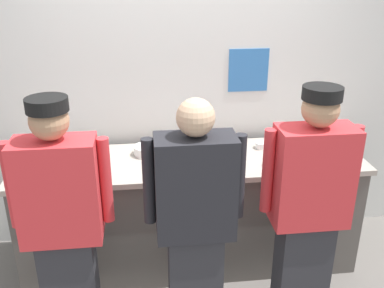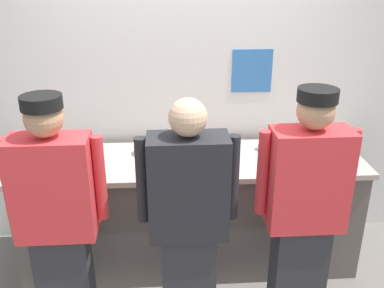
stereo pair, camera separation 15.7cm
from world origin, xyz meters
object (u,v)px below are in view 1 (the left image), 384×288
at_px(plate_stack_rear, 291,152).
at_px(sheet_tray, 204,157).
at_px(mixing_bowl_steel, 77,152).
at_px(ramekin_red_sauce, 271,163).
at_px(chef_near_left, 63,224).
at_px(ramekin_yellow_sauce, 261,145).
at_px(ramekin_orange_sauce, 293,141).
at_px(chef_center, 195,222).
at_px(chef_far_right, 309,208).
at_px(ramekin_green_sauce, 310,145).
at_px(squeeze_bottle_primary, 178,160).
at_px(plate_stack_front, 147,150).

xyz_separation_m(plate_stack_rear, sheet_tray, (-0.68, 0.02, -0.02)).
distance_m(mixing_bowl_steel, ramekin_red_sauce, 1.45).
xyz_separation_m(chef_near_left, ramekin_yellow_sauce, (1.42, 0.87, 0.07)).
relative_size(chef_near_left, mixing_bowl_steel, 5.22).
distance_m(ramekin_orange_sauce, ramekin_yellow_sauce, 0.29).
xyz_separation_m(chef_near_left, mixing_bowl_steel, (-0.01, 0.82, 0.11)).
height_order(chef_center, chef_far_right, chef_far_right).
bearing_deg(ramekin_green_sauce, plate_stack_rear, -146.51).
relative_size(ramekin_orange_sauce, ramekin_yellow_sauce, 1.00).
relative_size(sheet_tray, ramekin_orange_sauce, 5.04).
height_order(plate_stack_rear, ramekin_green_sauce, plate_stack_rear).
height_order(sheet_tray, ramekin_yellow_sauce, ramekin_yellow_sauce).
height_order(mixing_bowl_steel, ramekin_orange_sauce, mixing_bowl_steel).
relative_size(mixing_bowl_steel, ramekin_orange_sauce, 3.53).
xyz_separation_m(chef_center, ramekin_red_sauce, (0.63, 0.59, 0.08)).
height_order(mixing_bowl_steel, squeeze_bottle_primary, squeeze_bottle_primary).
height_order(chef_far_right, ramekin_yellow_sauce, chef_far_right).
distance_m(ramekin_green_sauce, ramekin_orange_sauce, 0.14).
xyz_separation_m(chef_center, mixing_bowl_steel, (-0.79, 0.87, 0.12)).
relative_size(mixing_bowl_steel, ramekin_yellow_sauce, 3.55).
bearing_deg(ramekin_orange_sauce, ramekin_green_sauce, -37.14).
xyz_separation_m(ramekin_yellow_sauce, ramekin_red_sauce, (-0.02, -0.33, -0.00)).
height_order(chef_near_left, plate_stack_front, chef_near_left).
xyz_separation_m(squeeze_bottle_primary, ramekin_orange_sauce, (0.99, 0.39, -0.06)).
height_order(squeeze_bottle_primary, ramekin_yellow_sauce, squeeze_bottle_primary).
relative_size(sheet_tray, ramekin_red_sauce, 4.99).
relative_size(mixing_bowl_steel, squeeze_bottle_primary, 1.77).
height_order(plate_stack_rear, squeeze_bottle_primary, squeeze_bottle_primary).
height_order(chef_far_right, squeeze_bottle_primary, chef_far_right).
height_order(chef_center, ramekin_yellow_sauce, chef_center).
bearing_deg(ramekin_yellow_sauce, squeeze_bottle_primary, -154.22).
xyz_separation_m(plate_stack_rear, ramekin_red_sauce, (-0.21, -0.17, -0.00)).
bearing_deg(chef_near_left, ramekin_red_sauce, 20.88).
bearing_deg(ramekin_orange_sauce, ramekin_red_sauce, -128.35).
bearing_deg(ramekin_yellow_sauce, ramekin_red_sauce, -92.65).
bearing_deg(chef_center, squeeze_bottle_primary, 95.09).
relative_size(squeeze_bottle_primary, ramekin_orange_sauce, 2.00).
xyz_separation_m(chef_near_left, chef_far_right, (1.50, -0.01, 0.01)).
bearing_deg(ramekin_green_sauce, mixing_bowl_steel, -179.28).
xyz_separation_m(plate_stack_front, mixing_bowl_steel, (-0.52, -0.03, 0.03)).
bearing_deg(ramekin_green_sauce, squeeze_bottle_primary, -164.22).
relative_size(ramekin_orange_sauce, ramekin_red_sauce, 0.99).
relative_size(plate_stack_front, sheet_tray, 0.44).
bearing_deg(ramekin_green_sauce, plate_stack_front, 179.55).
distance_m(chef_far_right, squeeze_bottle_primary, 0.95).
bearing_deg(ramekin_orange_sauce, plate_stack_rear, -113.36).
bearing_deg(ramekin_yellow_sauce, mixing_bowl_steel, -178.00).
distance_m(chef_near_left, plate_stack_rear, 1.77).
height_order(chef_center, sheet_tray, chef_center).
bearing_deg(squeeze_bottle_primary, chef_far_right, -35.34).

